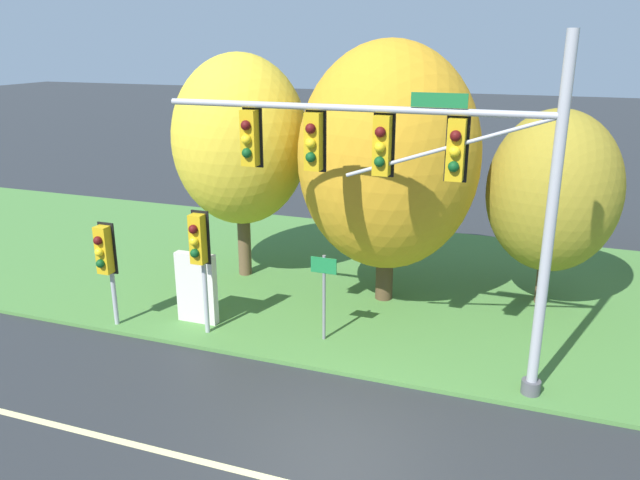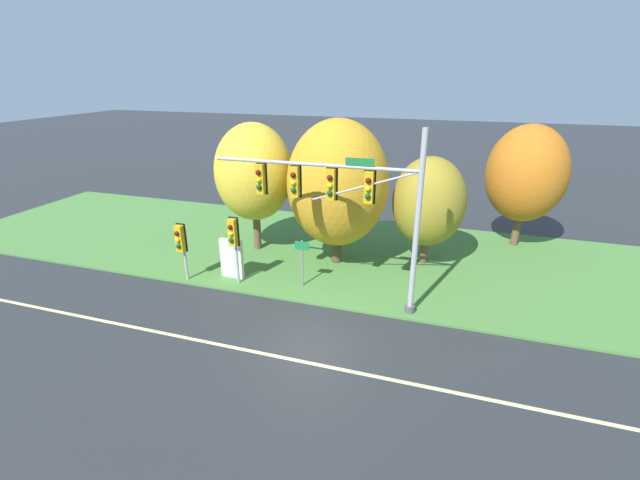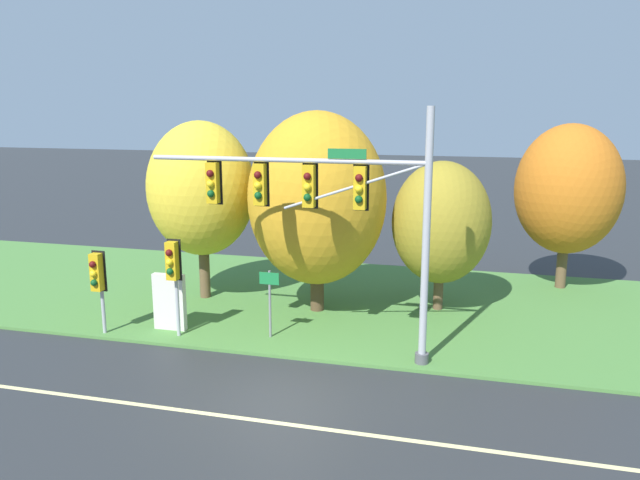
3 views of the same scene
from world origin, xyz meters
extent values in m
plane|color=#282B2D|center=(0.00, 0.00, 0.00)|extent=(160.00, 160.00, 0.00)
cube|color=beige|center=(0.00, -1.20, 0.00)|extent=(36.00, 0.16, 0.01)
cube|color=#477A38|center=(0.00, 8.25, 0.05)|extent=(48.00, 11.50, 0.10)
cylinder|color=#9EA0A5|center=(3.30, 3.02, 3.76)|extent=(0.22, 0.22, 7.33)
cylinder|color=#4C4C51|center=(3.30, 3.02, 0.25)|extent=(0.40, 0.40, 0.30)
cylinder|color=#9EA0A5|center=(-0.83, 3.02, 5.89)|extent=(8.27, 0.14, 0.14)
cylinder|color=#9EA0A5|center=(1.24, 3.02, 5.19)|extent=(4.16, 0.08, 1.48)
cube|color=gold|center=(1.41, 3.02, 5.16)|extent=(0.34, 0.28, 1.22)
cube|color=black|center=(1.41, 3.18, 5.16)|extent=(0.46, 0.04, 1.34)
sphere|color=#4C0C0C|center=(1.41, 2.84, 5.46)|extent=(0.22, 0.22, 0.22)
sphere|color=yellow|center=(1.41, 2.84, 5.16)|extent=(0.22, 0.22, 0.22)
sphere|color=#0C4219|center=(1.41, 2.84, 4.86)|extent=(0.22, 0.22, 0.22)
cube|color=gold|center=(-0.08, 3.02, 5.16)|extent=(0.34, 0.28, 1.22)
cube|color=black|center=(-0.08, 3.18, 5.16)|extent=(0.46, 0.04, 1.34)
sphere|color=#4C0C0C|center=(-0.08, 2.84, 5.46)|extent=(0.22, 0.22, 0.22)
sphere|color=yellow|center=(-0.08, 2.84, 5.16)|extent=(0.22, 0.22, 0.22)
sphere|color=#0C4219|center=(-0.08, 2.84, 4.86)|extent=(0.22, 0.22, 0.22)
cube|color=gold|center=(-1.58, 3.02, 5.16)|extent=(0.34, 0.28, 1.22)
cube|color=black|center=(-1.58, 3.18, 5.16)|extent=(0.46, 0.04, 1.34)
sphere|color=#4C0C0C|center=(-1.58, 2.84, 5.46)|extent=(0.22, 0.22, 0.22)
sphere|color=yellow|center=(-1.58, 2.84, 5.16)|extent=(0.22, 0.22, 0.22)
sphere|color=#0C4219|center=(-1.58, 2.84, 4.86)|extent=(0.22, 0.22, 0.22)
cube|color=gold|center=(-3.07, 3.02, 5.16)|extent=(0.34, 0.28, 1.22)
cube|color=black|center=(-3.07, 3.18, 5.16)|extent=(0.46, 0.04, 1.34)
sphere|color=#4C0C0C|center=(-3.07, 2.84, 5.46)|extent=(0.22, 0.22, 0.22)
sphere|color=yellow|center=(-3.07, 2.84, 5.16)|extent=(0.22, 0.22, 0.22)
sphere|color=#0C4219|center=(-3.07, 2.84, 4.86)|extent=(0.22, 0.22, 0.22)
cube|color=#196B33|center=(1.04, 2.97, 6.11)|extent=(1.10, 0.04, 0.28)
cylinder|color=#9EA0A5|center=(-4.57, 3.26, 1.66)|extent=(0.12, 0.12, 3.11)
cube|color=gold|center=(-4.57, 3.06, 2.65)|extent=(0.34, 0.28, 1.22)
cube|color=black|center=(-4.57, 3.22, 2.65)|extent=(0.46, 0.04, 1.34)
sphere|color=#4C0C0C|center=(-4.57, 2.88, 2.95)|extent=(0.22, 0.22, 0.22)
sphere|color=yellow|center=(-4.57, 2.88, 2.65)|extent=(0.22, 0.22, 0.22)
sphere|color=#0C4219|center=(-4.57, 2.88, 2.35)|extent=(0.22, 0.22, 0.22)
cylinder|color=#9EA0A5|center=(-7.04, 2.86, 1.44)|extent=(0.12, 0.12, 2.68)
cube|color=gold|center=(-7.04, 2.66, 2.22)|extent=(0.34, 0.28, 1.22)
cube|color=black|center=(-7.04, 2.82, 2.22)|extent=(0.46, 0.04, 1.34)
sphere|color=#4C0C0C|center=(-7.04, 2.49, 2.52)|extent=(0.22, 0.22, 0.22)
sphere|color=yellow|center=(-7.04, 2.49, 2.22)|extent=(0.22, 0.22, 0.22)
sphere|color=#0C4219|center=(-7.04, 2.49, 1.92)|extent=(0.22, 0.22, 0.22)
cylinder|color=slate|center=(-1.64, 3.89, 1.21)|extent=(0.08, 0.08, 2.21)
cube|color=#197238|center=(-1.64, 3.86, 2.07)|extent=(0.65, 0.03, 0.39)
cylinder|color=brown|center=(-5.50, 7.32, 1.67)|extent=(0.41, 0.41, 3.14)
ellipsoid|color=gold|center=(-5.50, 7.32, 4.36)|extent=(4.05, 4.05, 5.07)
cylinder|color=#4C3823|center=(-0.87, 6.91, 1.48)|extent=(0.49, 0.49, 2.76)
ellipsoid|color=#C68C1E|center=(-0.87, 6.91, 4.21)|extent=(4.90, 4.90, 6.12)
cylinder|color=brown|center=(3.39, 8.14, 1.23)|extent=(0.35, 0.35, 2.26)
ellipsoid|color=olive|center=(3.39, 8.14, 3.33)|extent=(3.52, 3.52, 4.40)
cylinder|color=brown|center=(8.07, 12.21, 1.56)|extent=(0.41, 0.41, 2.92)
ellipsoid|color=#B76019|center=(8.07, 12.21, 4.16)|extent=(4.15, 4.15, 5.18)
cube|color=beige|center=(-5.10, 3.73, 1.05)|extent=(1.10, 0.24, 1.90)
cube|color=#4C4C51|center=(-5.50, 3.73, 0.15)|extent=(0.10, 0.20, 0.10)
cube|color=#4C4C51|center=(-4.70, 3.73, 0.15)|extent=(0.10, 0.20, 0.10)
camera|label=1|loc=(3.03, -9.34, 7.26)|focal=35.00mm
camera|label=2|loc=(4.41, -12.49, 9.24)|focal=24.00mm
camera|label=3|loc=(4.71, -14.14, 7.46)|focal=35.00mm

